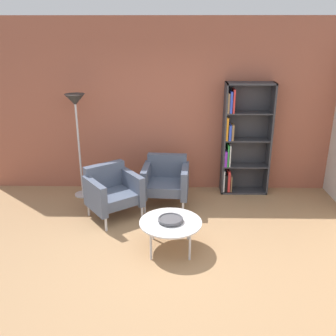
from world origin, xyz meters
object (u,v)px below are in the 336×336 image
object	(u,v)px
armchair_by_bookshelf	(112,191)
floor_lamp_torchiere	(76,112)
armchair_spare_guest	(166,180)
coffee_table_low	(171,224)
bookshelf_tall	(242,140)
decorative_bowl	(171,219)

from	to	relation	value
armchair_by_bookshelf	floor_lamp_torchiere	world-z (taller)	floor_lamp_torchiere
armchair_spare_guest	coffee_table_low	bearing A→B (deg)	-81.95
armchair_spare_guest	floor_lamp_torchiere	world-z (taller)	floor_lamp_torchiere
bookshelf_tall	floor_lamp_torchiere	world-z (taller)	bookshelf_tall
bookshelf_tall	armchair_by_bookshelf	distance (m)	2.35
floor_lamp_torchiere	armchair_spare_guest	bearing A→B (deg)	-12.02
decorative_bowl	armchair_spare_guest	bearing A→B (deg)	93.85
decorative_bowl	floor_lamp_torchiere	distance (m)	2.48
coffee_table_low	floor_lamp_torchiere	distance (m)	2.51
armchair_by_bookshelf	floor_lamp_torchiere	xyz separation A→B (m)	(-0.64, 0.75, 1.03)
bookshelf_tall	armchair_by_bookshelf	world-z (taller)	bookshelf_tall
bookshelf_tall	coffee_table_low	world-z (taller)	bookshelf_tall
coffee_table_low	armchair_spare_guest	bearing A→B (deg)	93.85
armchair_spare_guest	floor_lamp_torchiere	bearing A→B (deg)	172.18
bookshelf_tall	decorative_bowl	xyz separation A→B (m)	(-1.18, -1.89, -0.50)
armchair_spare_guest	decorative_bowl	bearing A→B (deg)	-81.95
bookshelf_tall	floor_lamp_torchiere	bearing A→B (deg)	-175.32
decorative_bowl	armchair_by_bookshelf	distance (m)	1.28
decorative_bowl	armchair_by_bookshelf	size ratio (longest dim) A/B	0.34
armchair_spare_guest	armchair_by_bookshelf	distance (m)	0.92
armchair_spare_guest	floor_lamp_torchiere	size ratio (longest dim) A/B	0.45
armchair_spare_guest	floor_lamp_torchiere	distance (m)	1.80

